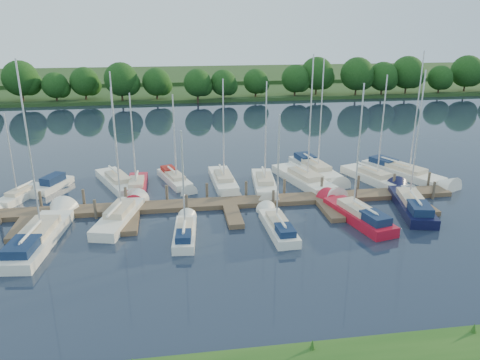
{
  "coord_description": "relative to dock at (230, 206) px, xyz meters",
  "views": [
    {
      "loc": [
        -4.56,
        -28.81,
        15.0
      ],
      "look_at": [
        0.99,
        8.0,
        2.2
      ],
      "focal_mm": 35.0,
      "sensor_mm": 36.0,
      "label": 1
    }
  ],
  "objects": [
    {
      "name": "sailboat_s_1",
      "position": [
        -8.81,
        -1.31,
        0.09
      ],
      "size": [
        3.76,
        8.44,
        10.86
      ],
      "rotation": [
        0.0,
        0.0,
        -0.26
      ],
      "color": "white",
      "rests_on": "ground"
    },
    {
      "name": "sailboat_s_3",
      "position": [
        3.0,
        -5.0,
        0.12
      ],
      "size": [
        1.9,
        7.07,
        9.11
      ],
      "rotation": [
        0.0,
        0.0,
        0.04
      ],
      "color": "white",
      "rests_on": "ground"
    },
    {
      "name": "treeline",
      "position": [
        -1.11,
        54.75,
        3.86
      ],
      "size": [
        144.94,
        9.61,
        8.23
      ],
      "color": "#38281C",
      "rests_on": "ground"
    },
    {
      "name": "distant_hill",
      "position": [
        0.0,
        92.69,
        0.5
      ],
      "size": [
        220.0,
        40.0,
        1.4
      ],
      "primitive_type": "cube",
      "color": "#2A4A20",
      "rests_on": "ground"
    },
    {
      "name": "sailboat_s_2",
      "position": [
        -3.92,
        -5.07,
        0.12
      ],
      "size": [
        1.97,
        6.36,
        8.21
      ],
      "rotation": [
        0.0,
        0.0,
        -0.09
      ],
      "color": "white",
      "rests_on": "ground"
    },
    {
      "name": "sailboat_s_4",
      "position": [
        9.61,
        -3.92,
        0.15
      ],
      "size": [
        3.6,
        8.68,
        11.11
      ],
      "rotation": [
        0.0,
        0.0,
        0.22
      ],
      "color": "#B01024",
      "rests_on": "ground"
    },
    {
      "name": "sailboat_n_0",
      "position": [
        -18.02,
        4.69,
        0.07
      ],
      "size": [
        3.45,
        6.1,
        8.02
      ],
      "rotation": [
        0.0,
        0.0,
        2.73
      ],
      "color": "white",
      "rests_on": "ground"
    },
    {
      "name": "sailboat_n_5",
      "position": [
        0.18,
        5.87,
        0.07
      ],
      "size": [
        2.25,
        8.2,
        10.42
      ],
      "rotation": [
        0.0,
        0.0,
        3.19
      ],
      "color": "white",
      "rests_on": "ground"
    },
    {
      "name": "sailboat_s_0",
      "position": [
        -14.19,
        -4.19,
        0.13
      ],
      "size": [
        3.47,
        10.51,
        13.15
      ],
      "rotation": [
        0.0,
        0.0,
        -0.12
      ],
      "color": "white",
      "rests_on": "ground"
    },
    {
      "name": "ground",
      "position": [
        0.0,
        -7.31,
        -0.2
      ],
      "size": [
        260.0,
        260.0,
        0.0
      ],
      "primitive_type": "plane",
      "color": "#182030",
      "rests_on": "ground"
    },
    {
      "name": "sailboat_n_4",
      "position": [
        -4.39,
        7.12,
        0.11
      ],
      "size": [
        3.42,
        6.99,
        8.91
      ],
      "rotation": [
        0.0,
        0.0,
        3.46
      ],
      "color": "white",
      "rests_on": "ground"
    },
    {
      "name": "sailboat_n_6",
      "position": [
        3.87,
        4.35,
        0.08
      ],
      "size": [
        2.62,
        8.13,
        10.35
      ],
      "rotation": [
        0.0,
        0.0,
        3.04
      ],
      "color": "white",
      "rests_on": "ground"
    },
    {
      "name": "dock",
      "position": [
        0.0,
        0.0,
        0.0
      ],
      "size": [
        40.0,
        6.0,
        0.4
      ],
      "color": "brown",
      "rests_on": "ground"
    },
    {
      "name": "motorboat",
      "position": [
        -15.74,
        7.02,
        0.14
      ],
      "size": [
        3.13,
        5.0,
        1.62
      ],
      "rotation": [
        0.0,
        0.0,
        2.71
      ],
      "color": "white",
      "rests_on": "ground"
    },
    {
      "name": "sailboat_s_5",
      "position": [
        14.91,
        -2.47,
        0.14
      ],
      "size": [
        3.92,
        9.31,
        11.84
      ],
      "rotation": [
        0.0,
        0.0,
        -0.23
      ],
      "color": "black",
      "rests_on": "ground"
    },
    {
      "name": "sailboat_n_2",
      "position": [
        -9.71,
        6.88,
        0.08
      ],
      "size": [
        4.88,
        8.62,
        11.16
      ],
      "rotation": [
        0.0,
        0.0,
        3.55
      ],
      "color": "white",
      "rests_on": "ground"
    },
    {
      "name": "sailboat_n_3",
      "position": [
        -7.96,
        5.46,
        0.07
      ],
      "size": [
        1.78,
        7.3,
        9.41
      ],
      "rotation": [
        0.0,
        0.0,
        3.13
      ],
      "color": "#B01024",
      "rests_on": "ground"
    },
    {
      "name": "sailboat_n_8",
      "position": [
        9.95,
        7.92,
        0.13
      ],
      "size": [
        3.54,
        9.59,
        12.04
      ],
      "rotation": [
        0.0,
        0.0,
        3.31
      ],
      "color": "white",
      "rests_on": "ground"
    },
    {
      "name": "far_shore",
      "position": [
        0.0,
        67.69,
        0.1
      ],
      "size": [
        180.0,
        30.0,
        0.6
      ],
      "primitive_type": "cube",
      "color": "#223C17",
      "rests_on": "ground"
    },
    {
      "name": "sailboat_n_7",
      "position": [
        7.99,
        4.8,
        0.08
      ],
      "size": [
        4.55,
        10.0,
        12.64
      ],
      "rotation": [
        0.0,
        0.0,
        3.42
      ],
      "color": "white",
      "rests_on": "ground"
    },
    {
      "name": "mooring_pilings",
      "position": [
        0.0,
        1.13,
        0.4
      ],
      "size": [
        38.24,
        2.84,
        2.0
      ],
      "color": "#473D33",
      "rests_on": "ground"
    },
    {
      "name": "sailboat_n_9",
      "position": [
        14.82,
        4.42,
        0.08
      ],
      "size": [
        4.22,
        8.35,
        10.77
      ],
      "rotation": [
        0.0,
        0.0,
        3.48
      ],
      "color": "white",
      "rests_on": "ground"
    },
    {
      "name": "sailboat_n_10",
      "position": [
        18.59,
        5.62,
        0.12
      ],
      "size": [
        6.0,
        9.87,
        12.76
      ],
      "rotation": [
        0.0,
        0.0,
        3.59
      ],
      "color": "white",
      "rests_on": "ground"
    }
  ]
}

